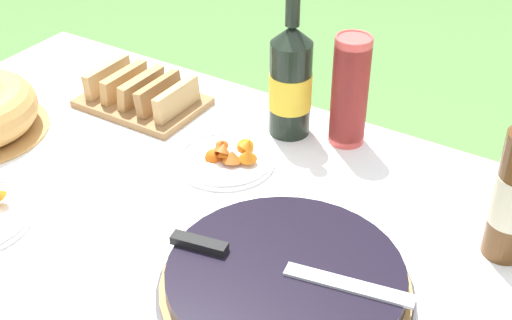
{
  "coord_description": "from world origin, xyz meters",
  "views": [
    {
      "loc": [
        0.45,
        -0.71,
        1.54
      ],
      "look_at": [
        -0.12,
        0.18,
        0.82
      ],
      "focal_mm": 50.0,
      "sensor_mm": 36.0,
      "label": 1
    }
  ],
  "objects_px": {
    "serving_knife": "(267,262)",
    "cup_stack": "(350,91)",
    "juice_bottle_red": "(291,81)",
    "bread_board": "(142,95)",
    "snack_plate_near": "(227,157)",
    "berry_tart": "(285,285)"
  },
  "relations": [
    {
      "from": "berry_tart",
      "to": "bread_board",
      "type": "relative_size",
      "value": 1.5
    },
    {
      "from": "berry_tart",
      "to": "cup_stack",
      "type": "xyz_separation_m",
      "value": [
        -0.12,
        0.45,
        0.09
      ]
    },
    {
      "from": "cup_stack",
      "to": "bread_board",
      "type": "xyz_separation_m",
      "value": [
        -0.44,
        -0.11,
        -0.09
      ]
    },
    {
      "from": "cup_stack",
      "to": "snack_plate_near",
      "type": "height_order",
      "value": "cup_stack"
    },
    {
      "from": "juice_bottle_red",
      "to": "snack_plate_near",
      "type": "xyz_separation_m",
      "value": [
        -0.04,
        -0.17,
        -0.1
      ]
    },
    {
      "from": "berry_tart",
      "to": "snack_plate_near",
      "type": "distance_m",
      "value": 0.38
    },
    {
      "from": "juice_bottle_red",
      "to": "bread_board",
      "type": "height_order",
      "value": "juice_bottle_red"
    },
    {
      "from": "cup_stack",
      "to": "bread_board",
      "type": "height_order",
      "value": "cup_stack"
    },
    {
      "from": "serving_knife",
      "to": "cup_stack",
      "type": "distance_m",
      "value": 0.47
    },
    {
      "from": "berry_tart",
      "to": "bread_board",
      "type": "distance_m",
      "value": 0.65
    },
    {
      "from": "berry_tart",
      "to": "snack_plate_near",
      "type": "height_order",
      "value": "berry_tart"
    },
    {
      "from": "serving_knife",
      "to": "snack_plate_near",
      "type": "relative_size",
      "value": 1.93
    },
    {
      "from": "bread_board",
      "to": "serving_knife",
      "type": "bearing_deg",
      "value": -33.25
    },
    {
      "from": "serving_knife",
      "to": "juice_bottle_red",
      "type": "bearing_deg",
      "value": 104.9
    },
    {
      "from": "cup_stack",
      "to": "bread_board",
      "type": "relative_size",
      "value": 0.88
    },
    {
      "from": "serving_knife",
      "to": "cup_stack",
      "type": "height_order",
      "value": "cup_stack"
    },
    {
      "from": "berry_tart",
      "to": "serving_knife",
      "type": "bearing_deg",
      "value": -169.2
    },
    {
      "from": "snack_plate_near",
      "to": "bread_board",
      "type": "relative_size",
      "value": 0.74
    },
    {
      "from": "serving_knife",
      "to": "snack_plate_near",
      "type": "xyz_separation_m",
      "value": [
        -0.25,
        0.26,
        -0.05
      ]
    },
    {
      "from": "berry_tart",
      "to": "cup_stack",
      "type": "height_order",
      "value": "cup_stack"
    },
    {
      "from": "cup_stack",
      "to": "berry_tart",
      "type": "bearing_deg",
      "value": -75.27
    },
    {
      "from": "snack_plate_near",
      "to": "bread_board",
      "type": "bearing_deg",
      "value": 162.67
    }
  ]
}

